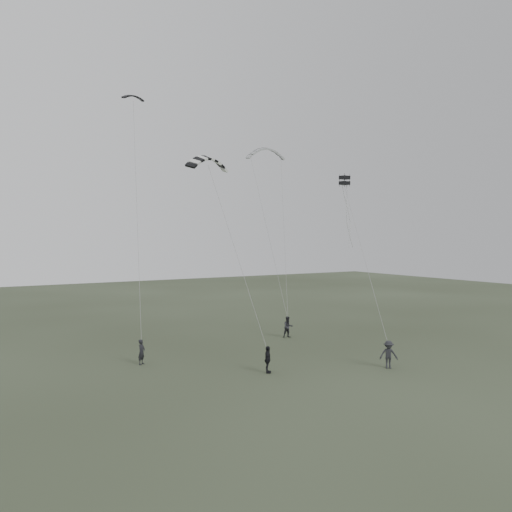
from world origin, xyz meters
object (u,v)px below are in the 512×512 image
flyer_right (288,327)px  kite_pale_large (266,149)px  kite_dark_small (133,96)px  flyer_far (389,354)px  flyer_center (268,360)px  kite_striped (208,158)px  flyer_left (142,352)px  kite_box (345,180)px

flyer_right → kite_pale_large: kite_pale_large is taller
kite_dark_small → kite_pale_large: kite_dark_small is taller
flyer_right → flyer_far: (-0.19, -11.63, 0.00)m
kite_dark_small → kite_pale_large: (14.35, 3.97, -2.03)m
flyer_right → flyer_center: bearing=-120.4°
kite_pale_large → kite_striped: (-11.57, -11.13, -3.37)m
flyer_left → flyer_right: 13.76m
kite_box → kite_dark_small: bearing=156.3°
flyer_left → flyer_center: 8.64m
flyer_far → kite_pale_large: size_ratio=0.47×
flyer_center → flyer_far: 7.93m
flyer_left → kite_striped: 13.66m
kite_striped → kite_dark_small: bearing=97.5°
flyer_left → kite_pale_large: 24.25m
flyer_left → kite_striped: kite_striped is taller
kite_pale_large → kite_box: kite_pale_large is taller
kite_dark_small → kite_striped: bearing=-76.1°
kite_striped → flyer_center: bearing=-76.2°
kite_box → flyer_far: bearing=-110.3°
flyer_center → kite_box: (10.16, 4.54, 12.21)m
kite_pale_large → kite_box: 11.42m
kite_striped → flyer_right: bearing=11.3°
flyer_right → kite_striped: (-9.60, -4.47, 12.85)m
flyer_left → kite_dark_small: bearing=34.8°
kite_dark_small → kite_box: kite_dark_small is taller
kite_dark_small → flyer_right: bearing=-19.6°
flyer_center → flyer_far: (7.30, -3.10, 0.05)m
flyer_right → kite_box: (2.68, -3.99, 12.16)m
kite_striped → flyer_left: bearing=138.5°
kite_pale_large → kite_box: (0.70, -10.65, -4.06)m
flyer_right → flyer_center: 11.35m
flyer_left → kite_striped: bearing=-70.0°
flyer_far → kite_striped: bearing=177.1°
flyer_far → kite_dark_small: size_ratio=1.09×
flyer_right → kite_striped: bearing=-144.2°
kite_pale_large → kite_striped: size_ratio=1.21×
kite_dark_small → kite_pale_large: size_ratio=0.44×
flyer_far → kite_box: 14.64m
kite_box → flyer_left: bearing=174.5°
kite_box → flyer_center: bearing=-155.7°
flyer_left → kite_box: size_ratio=2.31×
flyer_center → kite_striped: kite_striped is taller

